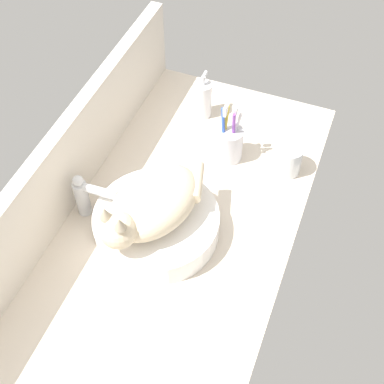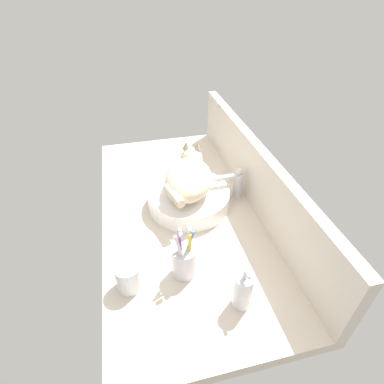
% 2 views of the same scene
% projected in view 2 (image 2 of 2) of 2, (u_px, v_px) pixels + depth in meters
% --- Properties ---
extents(ground_plane, '(1.17, 0.60, 0.04)m').
position_uv_depth(ground_plane, '(183.00, 214.00, 1.16)').
color(ground_plane, beige).
extents(backsplash_panel, '(1.17, 0.04, 0.24)m').
position_uv_depth(backsplash_panel, '(255.00, 174.00, 1.13)').
color(backsplash_panel, silver).
rests_on(backsplash_panel, ground_plane).
extents(sink_basin, '(0.31, 0.31, 0.07)m').
position_uv_depth(sink_basin, '(189.00, 198.00, 1.15)').
color(sink_basin, white).
rests_on(sink_basin, ground_plane).
extents(cat, '(0.30, 0.24, 0.14)m').
position_uv_depth(cat, '(189.00, 176.00, 1.10)').
color(cat, beige).
rests_on(cat, sink_basin).
extents(faucet, '(0.04, 0.12, 0.14)m').
position_uv_depth(faucet, '(235.00, 182.00, 1.17)').
color(faucet, silver).
rests_on(faucet, ground_plane).
extents(soap_dispenser, '(0.05, 0.05, 0.15)m').
position_uv_depth(soap_dispenser, '(243.00, 291.00, 0.80)').
color(soap_dispenser, silver).
rests_on(soap_dispenser, ground_plane).
extents(toothbrush_cup, '(0.07, 0.07, 0.19)m').
position_uv_depth(toothbrush_cup, '(184.00, 260.00, 0.88)').
color(toothbrush_cup, silver).
rests_on(toothbrush_cup, ground_plane).
extents(water_glass, '(0.08, 0.08, 0.09)m').
position_uv_depth(water_glass, '(129.00, 278.00, 0.85)').
color(water_glass, white).
rests_on(water_glass, ground_plane).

